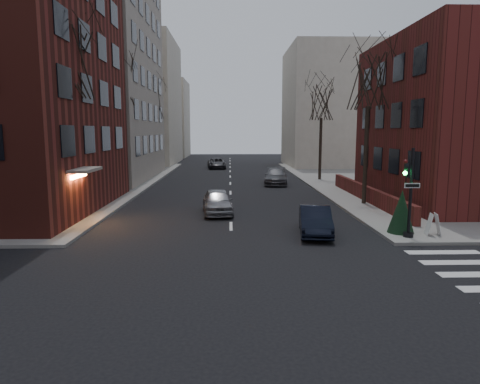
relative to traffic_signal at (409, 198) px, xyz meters
name	(u,v)px	position (x,y,z in m)	size (l,w,h in m)	color
ground	(233,338)	(-7.94, -8.99, -1.91)	(160.00, 160.00, 0.00)	black
building_left_tan	(55,36)	(-24.94, 25.01, 12.09)	(18.00, 18.00, 28.00)	#A19385
building_right_brick	(476,122)	(8.56, 10.01, 3.59)	(12.00, 14.00, 11.00)	#591C19
low_wall_right	(367,193)	(1.36, 10.01, -1.26)	(0.35, 16.00, 1.00)	#591C19
building_distant_la	(128,102)	(-22.94, 46.01, 7.09)	(14.00, 16.00, 18.00)	beige
building_distant_ra	(339,108)	(7.06, 41.01, 6.09)	(14.00, 14.00, 16.00)	beige
building_distant_lb	(161,119)	(-20.94, 63.01, 5.09)	(10.00, 12.00, 14.00)	beige
traffic_signal	(409,198)	(0.00, 0.00, 0.00)	(0.76, 0.44, 4.00)	black
tree_left_a	(65,63)	(-16.74, 5.01, 6.56)	(4.18, 4.18, 10.26)	#2D231C
tree_left_b	(121,80)	(-16.74, 17.01, 7.00)	(4.40, 4.40, 10.80)	#2D231C
tree_left_c	(152,103)	(-16.74, 31.01, 6.12)	(3.96, 3.96, 9.72)	#2D231C
tree_right_a	(369,81)	(0.86, 9.01, 6.12)	(3.96, 3.96, 9.72)	#2D231C
tree_right_b	(322,102)	(0.86, 23.01, 5.68)	(3.74, 3.74, 9.18)	#2D231C
streetlamp_near	(118,140)	(-16.14, 13.01, 2.33)	(0.36, 0.36, 6.28)	black
streetlamp_far	(161,136)	(-16.14, 33.01, 2.33)	(0.36, 0.36, 6.28)	black
parked_sedan	(315,220)	(-3.94, 1.20, -1.24)	(1.42, 4.07, 1.34)	black
car_lane_silver	(217,202)	(-8.74, 6.46, -1.19)	(1.71, 4.24, 1.44)	gray
car_lane_gray	(276,176)	(-3.75, 20.25, -1.18)	(2.05, 5.04, 1.46)	#45464B
car_lane_far	(217,163)	(-9.69, 37.08, -1.23)	(2.24, 4.85, 1.35)	#3B3A3F
sandwich_board	(433,224)	(1.34, 0.33, -1.25)	(0.45, 0.63, 1.02)	silver
evergreen_shrub	(401,211)	(0.03, 0.81, -0.74)	(1.22, 1.22, 2.03)	black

